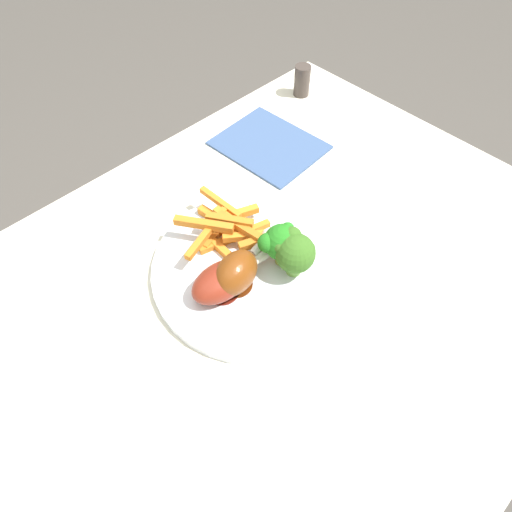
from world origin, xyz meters
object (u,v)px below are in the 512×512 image
Objects in this scene: dining_table at (240,356)px; dinner_plate at (256,268)px; carrot_fries_pile at (229,228)px; chicken_drumstick_far at (225,279)px; chicken_drumstick_near at (238,271)px; broccoli_floret_middle at (282,242)px; pepper_shaker at (302,81)px; broccoli_floret_front at (295,252)px.

dining_table is 0.14m from dinner_plate.
dining_table is 7.05× the size of carrot_fries_pile.
chicken_drumstick_far is at bearing 44.05° from carrot_fries_pile.
carrot_fries_pile is 0.08m from chicken_drumstick_near.
broccoli_floret_middle is at bearing 146.44° from dinner_plate.
chicken_drumstick_far is at bearing -13.36° from broccoli_floret_middle.
chicken_drumstick_near is at bearing -13.01° from broccoli_floret_middle.
chicken_drumstick_near is at bearing 56.17° from carrot_fries_pile.
carrot_fries_pile is 0.09m from chicken_drumstick_far.
dinner_plate is 0.06m from broccoli_floret_middle.
carrot_fries_pile is at bearing -127.87° from dining_table.
chicken_drumstick_far is (0.08, -0.02, -0.02)m from broccoli_floret_middle.
carrot_fries_pile is at bearing 27.50° from pepper_shaker.
dinner_plate is 2.27× the size of chicken_drumstick_near.
carrot_fries_pile is at bearing -75.15° from broccoli_floret_middle.
chicken_drumstick_far is at bearing -109.15° from dining_table.
pepper_shaker is at bearing -139.06° from broccoli_floret_front.
carrot_fries_pile is (-0.01, -0.06, 0.03)m from dinner_plate.
dining_table is at bearing 9.45° from broccoli_floret_middle.
dinner_plate is 0.06m from chicken_drumstick_far.
dining_table is 0.19m from carrot_fries_pile.
broccoli_floret_front is at bearing 40.94° from pepper_shaker.
pepper_shaker is at bearing -141.38° from broccoli_floret_middle.
dinner_plate is 1.97× the size of chicken_drumstick_far.
broccoli_floret_front is 0.08m from chicken_drumstick_near.
dinner_plate is 0.43m from pepper_shaker.
dinner_plate is at bearing 179.13° from chicken_drumstick_far.
broccoli_floret_middle is 0.42m from pepper_shaker.
broccoli_floret_middle is (-0.10, -0.02, 0.17)m from dining_table.
dinner_plate reaches higher than dining_table.
carrot_fries_pile reaches higher than dining_table.
broccoli_floret_front reaches higher than dinner_plate.
pepper_shaker is at bearing -145.74° from dinner_plate.
chicken_drumstick_near is (0.04, 0.06, 0.01)m from carrot_fries_pile.
chicken_drumstick_far reaches higher than dining_table.
chicken_drumstick_near reaches higher than dining_table.
carrot_fries_pile is at bearing -135.95° from chicken_drumstick_far.
broccoli_floret_front is 0.44× the size of carrot_fries_pile.
broccoli_floret_middle reaches higher than dining_table.
dining_table is 18.08× the size of pepper_shaker.
dinner_plate is 4.32× the size of broccoli_floret_front.
carrot_fries_pile and chicken_drumstick_far have the same top height.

